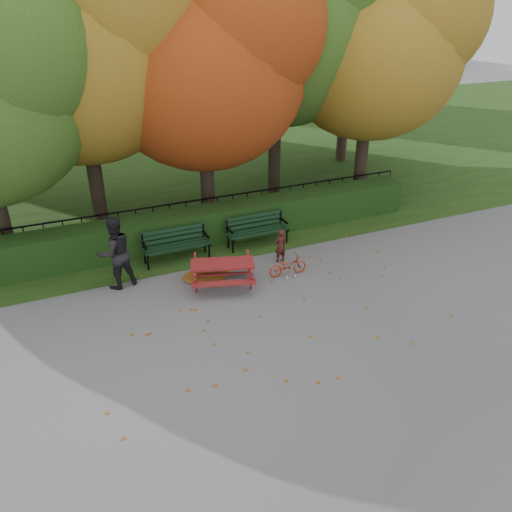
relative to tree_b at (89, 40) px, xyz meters
name	(u,v)px	position (x,y,z in m)	size (l,w,h in m)	color
ground	(279,318)	(2.44, -6.75, -5.40)	(90.00, 90.00, 0.00)	slate
grass_strip	(142,158)	(2.44, 7.25, -5.40)	(90.00, 90.00, 0.00)	#1C3310
building_right	(204,6)	(10.44, 21.25, 0.60)	(9.00, 6.00, 12.00)	#A49284
hedge	(211,224)	(2.44, -2.25, -4.90)	(13.00, 0.90, 1.00)	black
iron_fence	(202,214)	(2.44, -1.45, -4.87)	(14.00, 0.04, 1.02)	black
tree_b	(89,40)	(0.00, 0.00, 0.00)	(6.72, 6.40, 8.79)	black
tree_c	(216,61)	(3.28, -0.78, -0.58)	(6.30, 6.00, 8.00)	black
tree_d	(291,13)	(6.32, 0.48, 0.58)	(7.14, 6.80, 9.58)	black
tree_e	(385,45)	(8.97, -0.98, -0.32)	(6.09, 5.80, 8.16)	black
tree_g	(361,28)	(10.78, 3.02, -0.03)	(6.30, 6.00, 8.55)	black
bench_left	(176,242)	(1.14, -3.04, -4.88)	(1.80, 0.57, 0.88)	black
bench_right	(256,228)	(3.54, -3.04, -4.88)	(1.80, 0.57, 0.88)	black
picnic_table	(223,268)	(1.80, -4.91, -4.89)	(1.84, 1.65, 0.75)	maroon
leaf_pile	(207,275)	(1.59, -4.28, -5.36)	(1.26, 0.87, 0.09)	brown
leaf_scatter	(273,311)	(2.44, -6.45, -5.40)	(9.00, 5.70, 0.01)	brown
child	(280,246)	(3.69, -4.30, -4.93)	(0.34, 0.23, 0.94)	#3E1814
adult	(115,253)	(-0.55, -3.85, -4.48)	(0.90, 0.70, 1.85)	black
bicycle	(288,266)	(3.53, -5.05, -5.13)	(0.36, 1.03, 0.54)	#A72D0F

